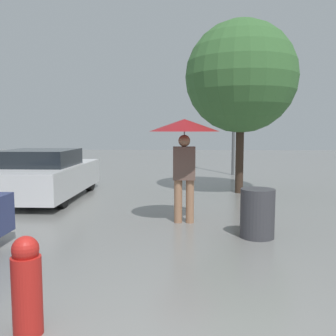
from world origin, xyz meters
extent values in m
cylinder|color=#9E7051|center=(0.11, 4.66, 0.40)|extent=(0.15, 0.15, 0.80)
cylinder|color=#9E7051|center=(0.32, 4.66, 0.40)|extent=(0.15, 0.15, 0.80)
cube|color=brown|center=(0.21, 4.66, 1.11)|extent=(0.40, 0.23, 0.60)
sphere|color=#9E7051|center=(0.21, 4.66, 1.52)|extent=(0.22, 0.22, 0.22)
cylinder|color=#515456|center=(0.21, 4.66, 1.37)|extent=(0.02, 0.02, 0.64)
cone|color=maroon|center=(0.21, 4.66, 1.80)|extent=(1.28, 1.28, 0.22)
cube|color=silver|center=(-3.33, 7.07, 0.50)|extent=(1.90, 3.94, 0.67)
cube|color=black|center=(-3.33, 6.87, 1.03)|extent=(1.61, 1.77, 0.39)
cylinder|color=black|center=(-4.19, 8.29, 0.29)|extent=(0.18, 0.58, 0.58)
cylinder|color=black|center=(-2.48, 8.29, 0.29)|extent=(0.18, 0.58, 0.58)
cylinder|color=black|center=(-2.48, 5.85, 0.29)|extent=(0.18, 0.58, 0.58)
cylinder|color=#38281E|center=(1.71, 8.06, 1.15)|extent=(0.22, 0.22, 2.30)
sphere|color=#386633|center=(1.71, 8.06, 3.12)|extent=(2.96, 2.96, 2.96)
cylinder|color=#515456|center=(2.06, 12.18, 2.40)|extent=(0.12, 0.12, 4.80)
sphere|color=beige|center=(2.06, 12.18, 4.90)|extent=(0.34, 0.34, 0.34)
cylinder|color=#38383D|center=(1.39, 3.76, 0.39)|extent=(0.54, 0.54, 0.78)
cylinder|color=#B21E19|center=(-1.08, 0.79, 0.33)|extent=(0.25, 0.25, 0.67)
sphere|color=#B21E19|center=(-1.08, 0.79, 0.73)|extent=(0.22, 0.22, 0.22)
camera|label=1|loc=(0.23, -2.15, 1.71)|focal=40.00mm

